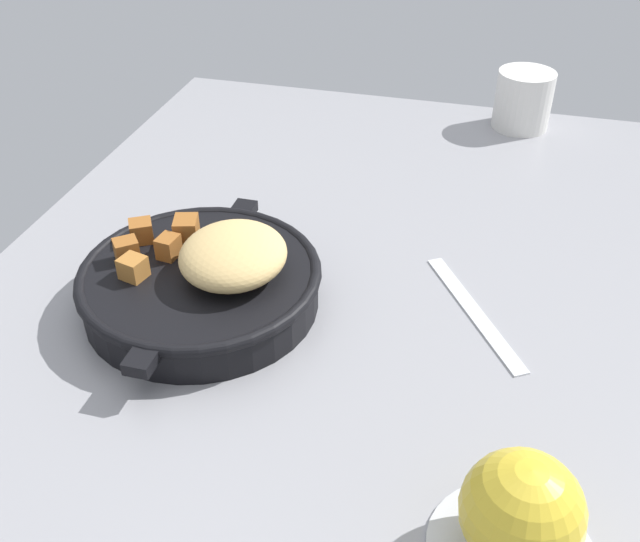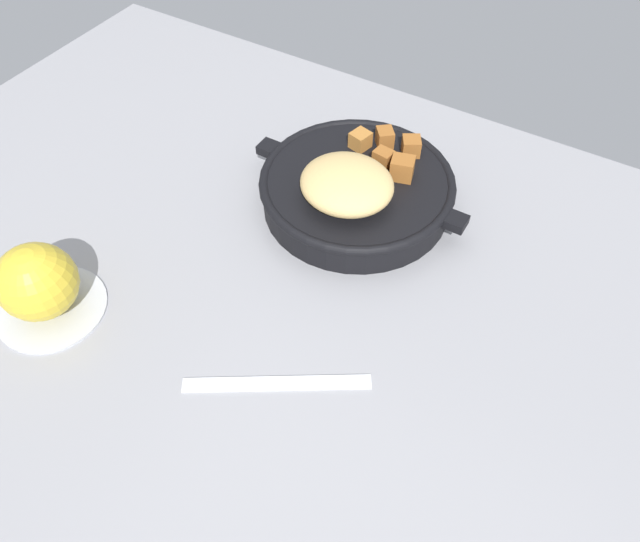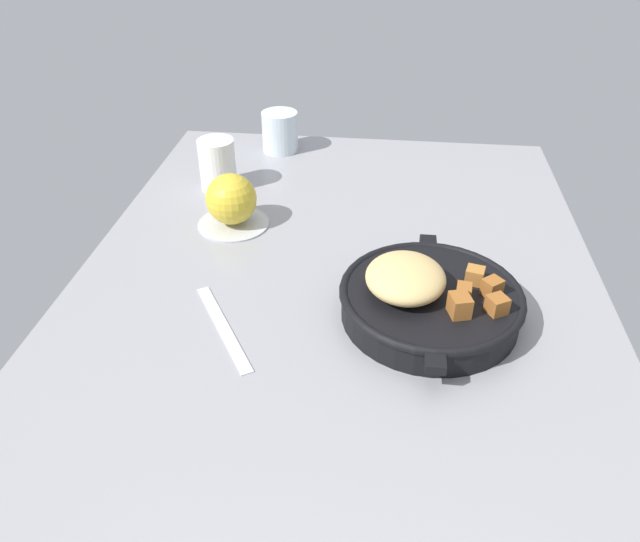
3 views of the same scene
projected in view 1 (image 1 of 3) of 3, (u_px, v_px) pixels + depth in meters
ground_plane at (324, 341)px, 69.93cm from camera, size 117.15×76.27×2.40cm
cast_iron_skillet at (204, 279)px, 70.97cm from camera, size 28.36×24.03×8.43cm
red_apple at (522, 511)px, 47.34cm from camera, size 8.32×8.32×8.32cm
butter_knife at (474, 311)px, 71.50cm from camera, size 16.80×11.31×0.36cm
ceramic_mug_white at (523, 100)px, 104.52cm from camera, size 8.16×8.16×8.32cm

